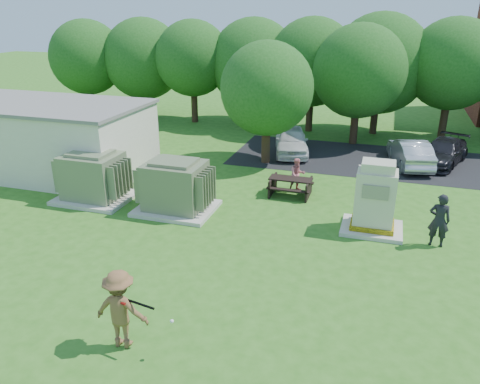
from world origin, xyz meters
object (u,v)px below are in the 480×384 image
(car_silver_a, at_px, (410,153))
(car_dark, at_px, (443,152))
(generator_cabinet, at_px, (375,201))
(person_at_picnic, at_px, (297,175))
(transformer_right, at_px, (175,187))
(person_by_generator, at_px, (439,220))
(batter, at_px, (121,309))
(transformer_left, at_px, (93,177))
(car_white, at_px, (291,140))
(picnic_table, at_px, (291,185))

(car_silver_a, height_order, car_dark, car_silver_a)
(generator_cabinet, relative_size, person_at_picnic, 1.79)
(transformer_right, bearing_deg, person_by_generator, -0.21)
(generator_cabinet, bearing_deg, person_by_generator, -14.04)
(batter, xyz_separation_m, car_dark, (8.31, 17.05, -0.37))
(transformer_left, relative_size, car_white, 0.71)
(transformer_left, relative_size, generator_cabinet, 1.15)
(person_at_picnic, bearing_deg, person_by_generator, -64.69)
(car_dark, bearing_deg, person_by_generator, -75.07)
(transformer_left, xyz_separation_m, person_by_generator, (13.29, -0.03, -0.04))
(car_white, bearing_deg, picnic_table, -92.64)
(batter, bearing_deg, car_silver_a, -116.92)
(transformer_right, bearing_deg, person_at_picnic, 40.82)
(car_silver_a, relative_size, car_dark, 0.97)
(transformer_left, relative_size, person_at_picnic, 2.06)
(transformer_right, relative_size, person_by_generator, 1.61)
(transformer_right, height_order, car_white, transformer_right)
(transformer_left, relative_size, person_by_generator, 1.61)
(batter, bearing_deg, car_dark, -120.47)
(transformer_left, height_order, generator_cabinet, generator_cabinet)
(picnic_table, xyz_separation_m, car_dark, (6.49, 6.53, 0.14))
(transformer_right, relative_size, car_dark, 0.70)
(car_white, height_order, car_dark, car_white)
(picnic_table, distance_m, car_white, 6.18)
(transformer_left, distance_m, batter, 9.60)
(transformer_right, height_order, generator_cabinet, generator_cabinet)
(batter, relative_size, car_dark, 0.46)
(transformer_right, height_order, person_by_generator, transformer_right)
(batter, relative_size, person_by_generator, 1.07)
(batter, distance_m, car_silver_a, 17.60)
(transformer_right, relative_size, car_white, 0.71)
(transformer_right, distance_m, car_silver_a, 12.39)
(generator_cabinet, bearing_deg, car_silver_a, 80.30)
(person_by_generator, bearing_deg, car_white, -49.55)
(person_by_generator, bearing_deg, picnic_table, -24.54)
(car_silver_a, bearing_deg, transformer_left, 21.41)
(batter, height_order, person_at_picnic, batter)
(generator_cabinet, xyz_separation_m, person_by_generator, (2.12, -0.53, -0.20))
(car_white, bearing_deg, car_silver_a, -17.13)
(generator_cabinet, distance_m, batter, 9.70)
(transformer_left, xyz_separation_m, batter, (5.85, -7.61, 0.02))
(car_white, xyz_separation_m, car_dark, (7.73, 0.47, -0.10))
(picnic_table, bearing_deg, person_by_generator, -27.71)
(batter, xyz_separation_m, car_silver_a, (6.71, 16.26, -0.31))
(generator_cabinet, bearing_deg, person_at_picnic, 137.46)
(transformer_right, height_order, car_dark, transformer_right)
(transformer_left, relative_size, picnic_table, 1.66)
(person_by_generator, xyz_separation_m, car_white, (-6.85, 9.00, -0.21))
(transformer_left, height_order, person_at_picnic, transformer_left)
(car_silver_a, bearing_deg, picnic_table, 36.39)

